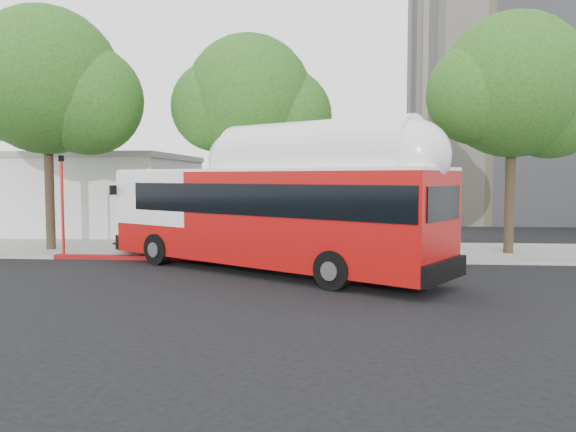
{
  "coord_description": "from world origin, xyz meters",
  "views": [
    {
      "loc": [
        2.34,
        -16.09,
        3.05
      ],
      "look_at": [
        0.78,
        3.0,
        1.71
      ],
      "focal_mm": 35.0,
      "sensor_mm": 36.0,
      "label": 1
    }
  ],
  "objects": [
    {
      "name": "transit_bus",
      "position": [
        0.22,
        1.65,
        1.77
      ],
      "size": [
        11.95,
        8.76,
        3.78
      ],
      "rotation": [
        0.0,
        0.0,
        -0.57
      ],
      "color": "#A50D0B",
      "rests_on": "ground"
    },
    {
      "name": "sidewalk",
      "position": [
        0.0,
        6.5,
        0.07
      ],
      "size": [
        60.0,
        5.0,
        0.15
      ],
      "primitive_type": "cube",
      "color": "gray",
      "rests_on": "ground"
    },
    {
      "name": "street_tree_right",
      "position": [
        9.44,
        5.86,
        6.26
      ],
      "size": [
        6.21,
        5.4,
        9.18
      ],
      "color": "#2D2116",
      "rests_on": "ground"
    },
    {
      "name": "street_tree_left",
      "position": [
        -8.53,
        5.56,
        6.6
      ],
      "size": [
        6.67,
        5.8,
        9.74
      ],
      "color": "#2D2116",
      "rests_on": "ground"
    },
    {
      "name": "red_curb_segment",
      "position": [
        -3.0,
        3.9,
        0.08
      ],
      "size": [
        10.0,
        0.32,
        0.16
      ],
      "primitive_type": "cube",
      "color": "maroon",
      "rests_on": "ground"
    },
    {
      "name": "curb_strip",
      "position": [
        0.0,
        3.9,
        0.07
      ],
      "size": [
        60.0,
        0.3,
        0.15
      ],
      "primitive_type": "cube",
      "color": "gray",
      "rests_on": "ground"
    },
    {
      "name": "ground",
      "position": [
        0.0,
        0.0,
        0.0
      ],
      "size": [
        120.0,
        120.0,
        0.0
      ],
      "primitive_type": "plane",
      "color": "black",
      "rests_on": "ground"
    },
    {
      "name": "low_commercial_bldg",
      "position": [
        -14.0,
        14.0,
        2.15
      ],
      "size": [
        16.2,
        10.2,
        4.25
      ],
      "color": "silver",
      "rests_on": "ground"
    },
    {
      "name": "signal_pole",
      "position": [
        -7.8,
        4.14,
        1.98
      ],
      "size": [
        0.11,
        0.36,
        3.85
      ],
      "color": "red",
      "rests_on": "ground"
    },
    {
      "name": "street_tree_mid",
      "position": [
        -0.59,
        6.06,
        5.91
      ],
      "size": [
        5.75,
        5.0,
        8.62
      ],
      "color": "#2D2116",
      "rests_on": "ground"
    }
  ]
}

